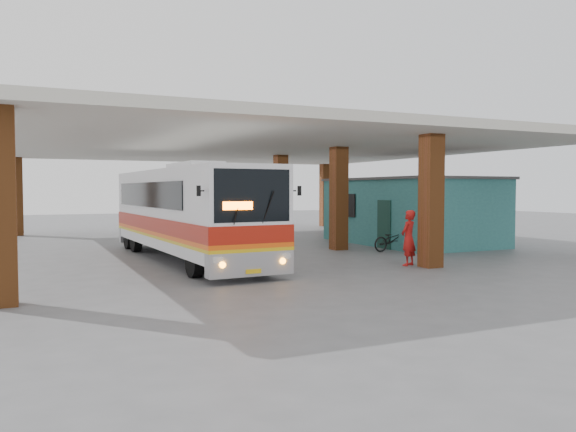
# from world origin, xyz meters

# --- Properties ---
(ground) EXTENTS (90.00, 90.00, 0.00)m
(ground) POSITION_xyz_m (0.00, 0.00, 0.00)
(ground) COLOR #515154
(ground) RESTS_ON ground
(brick_columns) EXTENTS (20.10, 21.60, 4.35)m
(brick_columns) POSITION_xyz_m (1.43, 5.00, 2.17)
(brick_columns) COLOR brown
(brick_columns) RESTS_ON ground
(canopy_roof) EXTENTS (21.00, 23.00, 0.30)m
(canopy_roof) POSITION_xyz_m (0.50, 6.50, 4.50)
(canopy_roof) COLOR beige
(canopy_roof) RESTS_ON brick_columns
(shop_building) EXTENTS (5.20, 8.20, 3.11)m
(shop_building) POSITION_xyz_m (7.49, 4.00, 1.56)
(shop_building) COLOR #2B696C
(shop_building) RESTS_ON ground
(coach_bus) EXTENTS (3.06, 12.05, 3.48)m
(coach_bus) POSITION_xyz_m (-3.77, 2.28, 1.73)
(coach_bus) COLOR silver
(coach_bus) RESTS_ON ground
(motorcycle) EXTENTS (1.90, 0.75, 0.98)m
(motorcycle) POSITION_xyz_m (4.70, 1.49, 0.49)
(motorcycle) COLOR black
(motorcycle) RESTS_ON ground
(pedestrian) EXTENTS (0.81, 0.71, 1.86)m
(pedestrian) POSITION_xyz_m (2.58, -2.38, 0.93)
(pedestrian) COLOR red
(pedestrian) RESTS_ON ground
(red_chair) EXTENTS (0.43, 0.43, 0.77)m
(red_chair) POSITION_xyz_m (5.09, 6.29, 0.36)
(red_chair) COLOR red
(red_chair) RESTS_ON ground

